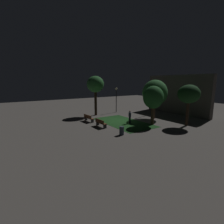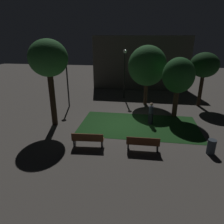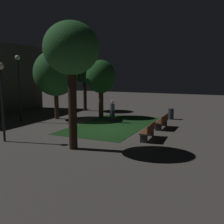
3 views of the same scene
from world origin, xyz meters
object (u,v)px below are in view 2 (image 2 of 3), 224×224
object	(u,v)px
bench_back_row	(88,139)
tree_lawn_side	(147,66)
tree_left_canopy	(48,60)
lamp_post_near_wall	(67,75)
bench_lawn_edge	(143,143)
tree_near_wall	(204,66)
trash_bin	(211,147)
pedestrian	(151,113)
tree_back_left	(178,76)
lamp_post_plaza_west	(125,66)

from	to	relation	value
bench_back_row	tree_lawn_side	distance (m)	9.46
bench_back_row	tree_lawn_side	bearing A→B (deg)	68.66
tree_left_canopy	lamp_post_near_wall	xyz separation A→B (m)	(-0.36, 4.00, -1.74)
bench_lawn_edge	tree_near_wall	xyz separation A→B (m)	(4.96, 8.61, 3.12)
tree_lawn_side	lamp_post_near_wall	bearing A→B (deg)	-166.52
lamp_post_near_wall	trash_bin	xyz separation A→B (m)	(10.25, -6.47, -2.39)
bench_lawn_edge	trash_bin	xyz separation A→B (m)	(3.63, 0.25, -0.07)
bench_back_row	trash_bin	world-z (taller)	bench_back_row
bench_back_row	pedestrian	world-z (taller)	pedestrian
tree_near_wall	pedestrian	world-z (taller)	tree_near_wall
bench_back_row	tree_lawn_side	world-z (taller)	tree_lawn_side
bench_back_row	tree_back_left	bearing A→B (deg)	45.60
bench_lawn_edge	lamp_post_near_wall	bearing A→B (deg)	134.53
lamp_post_near_wall	lamp_post_plaza_west	xyz separation A→B (m)	(4.66, 3.29, 0.42)
tree_lawn_side	lamp_post_plaza_west	xyz separation A→B (m)	(-2.12, 1.67, -0.29)
trash_bin	pedestrian	distance (m)	4.73
bench_lawn_edge	tree_left_canopy	bearing A→B (deg)	156.44
bench_back_row	lamp_post_near_wall	size ratio (longest dim) A/B	0.45
tree_left_canopy	lamp_post_near_wall	size ratio (longest dim) A/B	1.44
tree_left_canopy	lamp_post_plaza_west	bearing A→B (deg)	59.46
tree_near_wall	tree_lawn_side	bearing A→B (deg)	-176.92
tree_left_canopy	tree_back_left	bearing A→B (deg)	18.56
pedestrian	tree_left_canopy	bearing A→B (deg)	-171.20
tree_near_wall	tree_back_left	size ratio (longest dim) A/B	1.03
bench_lawn_edge	trash_bin	world-z (taller)	bench_lawn_edge
bench_lawn_edge	lamp_post_near_wall	size ratio (longest dim) A/B	0.44
tree_back_left	trash_bin	xyz separation A→B (m)	(1.20, -5.40, -2.77)
bench_back_row	tree_lawn_side	size ratio (longest dim) A/B	0.35
lamp_post_plaza_west	trash_bin	world-z (taller)	lamp_post_plaza_west
lamp_post_plaza_west	tree_left_canopy	bearing A→B (deg)	-120.54
tree_left_canopy	lamp_post_near_wall	bearing A→B (deg)	95.10
bench_lawn_edge	lamp_post_plaza_west	size ratio (longest dim) A/B	0.38
bench_lawn_edge	tree_near_wall	world-z (taller)	tree_near_wall
tree_left_canopy	lamp_post_plaza_west	distance (m)	8.57
trash_bin	pedestrian	size ratio (longest dim) A/B	0.51
tree_back_left	lamp_post_near_wall	world-z (taller)	tree_back_left
bench_back_row	trash_bin	xyz separation A→B (m)	(6.73, 0.25, -0.07)
tree_near_wall	lamp_post_plaza_west	size ratio (longest dim) A/B	0.98
tree_near_wall	tree_back_left	world-z (taller)	tree_near_wall
lamp_post_plaza_west	trash_bin	distance (m)	11.60
lamp_post_plaza_west	tree_lawn_side	bearing A→B (deg)	-38.18
bench_back_row	bench_lawn_edge	bearing A→B (deg)	-0.00
pedestrian	lamp_post_near_wall	bearing A→B (deg)	157.57
tree_lawn_side	pedestrian	distance (m)	5.30
tree_lawn_side	lamp_post_plaza_west	world-z (taller)	tree_lawn_side
tree_left_canopy	trash_bin	xyz separation A→B (m)	(9.89, -2.48, -4.13)
bench_lawn_edge	tree_near_wall	bearing A→B (deg)	60.06
tree_lawn_side	trash_bin	xyz separation A→B (m)	(3.47, -8.10, -3.10)
pedestrian	tree_lawn_side	bearing A→B (deg)	94.47
tree_near_wall	trash_bin	distance (m)	9.04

